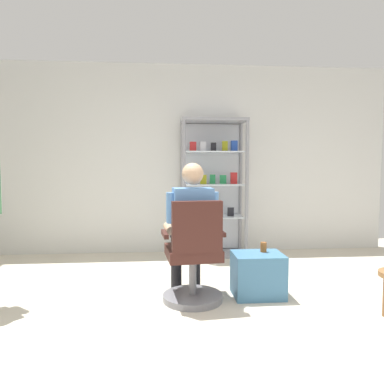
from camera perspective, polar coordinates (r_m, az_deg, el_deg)
name	(u,v)px	position (r m, az deg, el deg)	size (l,w,h in m)	color
ground_plane	(211,356)	(2.67, 2.99, -24.20)	(7.20, 7.20, 0.00)	beige
back_wall	(184,159)	(5.33, -1.33, 5.12)	(6.00, 0.10, 2.70)	silver
display_cabinet_main	(213,186)	(5.15, 3.29, 0.88)	(0.90, 0.45, 1.90)	gray
office_chair	(194,261)	(3.40, 0.28, -10.70)	(0.59, 0.56, 0.96)	slate
seated_shopkeeper	(191,224)	(3.49, -0.21, -4.96)	(0.52, 0.59, 1.29)	black
storage_crate	(258,275)	(3.68, 10.24, -12.60)	(0.48, 0.38, 0.42)	teal
tea_glass	(263,247)	(3.68, 11.12, -8.45)	(0.06, 0.06, 0.10)	brown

